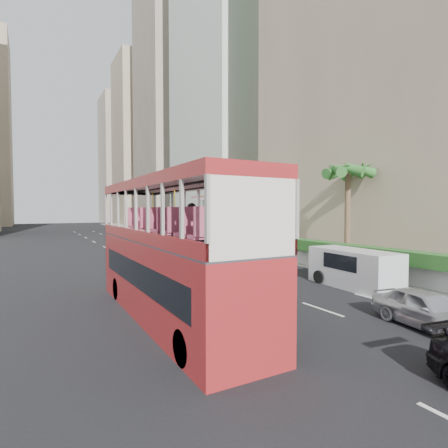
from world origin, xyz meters
TOP-DOWN VIEW (x-y plane):
  - ground_plane at (0.00, 0.00)m, footprint 200.00×200.00m
  - double_decker_bus at (-6.00, 0.00)m, footprint 2.50×11.00m
  - car_silver_lane_a at (-1.78, 3.00)m, footprint 1.61×4.31m
  - car_silver_lane_b at (1.05, -5.32)m, footprint 2.18×4.04m
  - van_asset at (0.74, 13.16)m, footprint 2.62×5.33m
  - minibus_near at (0.73, 10.07)m, footprint 1.97×5.58m
  - minibus_far at (3.85, 13.77)m, footprint 2.79×5.70m
  - panel_van_near at (3.96, 0.18)m, footprint 2.28×4.92m
  - panel_van_far at (4.26, 19.25)m, footprint 2.65×5.46m
  - sidewalk at (9.00, 25.00)m, footprint 6.00×120.00m
  - kerb_wall at (6.20, 14.00)m, footprint 0.30×44.00m
  - hedge at (6.20, 14.00)m, footprint 1.10×44.00m
  - palm_tree at (7.80, 4.00)m, footprint 0.36×0.36m
  - shell_station at (10.00, 23.00)m, footprint 6.50×8.00m
  - tower_stripe at (18.00, 34.00)m, footprint 16.00×18.00m
  - tower_mid at (18.00, 58.00)m, footprint 16.00×16.00m
  - tower_far_a at (17.00, 82.00)m, footprint 14.00×14.00m
  - tower_far_b at (17.00, 104.00)m, footprint 14.00×14.00m

SIDE VIEW (x-z plane):
  - ground_plane at x=0.00m, z-range 0.00..0.00m
  - car_silver_lane_a at x=-1.78m, z-range -0.70..0.70m
  - car_silver_lane_b at x=1.05m, z-range -0.65..0.65m
  - van_asset at x=0.74m, z-range -0.73..0.73m
  - sidewalk at x=9.00m, z-range 0.00..0.18m
  - kerb_wall at x=6.20m, z-range 0.18..1.18m
  - panel_van_near at x=3.96m, z-range 0.00..1.91m
  - panel_van_far at x=4.26m, z-range 0.00..2.11m
  - minibus_far at x=3.85m, z-range 0.00..2.42m
  - minibus_near at x=0.73m, z-range 0.00..2.46m
  - hedge at x=6.20m, z-range 1.18..1.88m
  - double_decker_bus at x=-6.00m, z-range 0.00..5.06m
  - shell_station at x=10.00m, z-range 0.00..5.50m
  - palm_tree at x=7.80m, z-range 0.18..6.58m
  - tower_far_b at x=17.00m, z-range 0.00..40.00m
  - tower_far_a at x=17.00m, z-range 0.00..44.00m
  - tower_mid at x=18.00m, z-range 0.00..50.00m
  - tower_stripe at x=18.00m, z-range 0.00..58.00m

